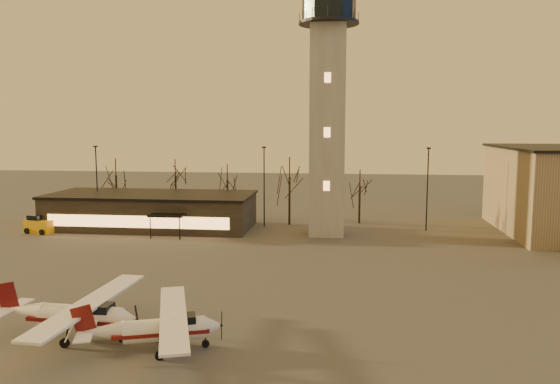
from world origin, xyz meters
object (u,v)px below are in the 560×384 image
(cessna_front, at_px, (167,333))
(service_cart, at_px, (40,226))
(cessna_rear, at_px, (84,321))
(control_tower, at_px, (328,94))
(terminal, at_px, (152,210))

(cessna_front, xyz_separation_m, service_cart, (-26.11, 31.26, -0.21))
(cessna_rear, height_order, service_cart, cessna_rear)
(cessna_rear, distance_m, service_cart, 36.60)
(cessna_rear, bearing_deg, cessna_front, -7.46)
(control_tower, bearing_deg, cessna_front, -103.09)
(control_tower, relative_size, service_cart, 8.70)
(terminal, distance_m, cessna_front, 38.87)
(cessna_rear, bearing_deg, control_tower, 70.80)
(terminal, height_order, cessna_front, terminal)
(control_tower, relative_size, cessna_rear, 2.67)
(cessna_front, height_order, service_cart, cessna_front)
(terminal, bearing_deg, control_tower, -5.15)
(cessna_front, bearing_deg, control_tower, 58.53)
(control_tower, xyz_separation_m, cessna_front, (-7.96, -34.25, -15.29))
(control_tower, distance_m, cessna_rear, 38.95)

